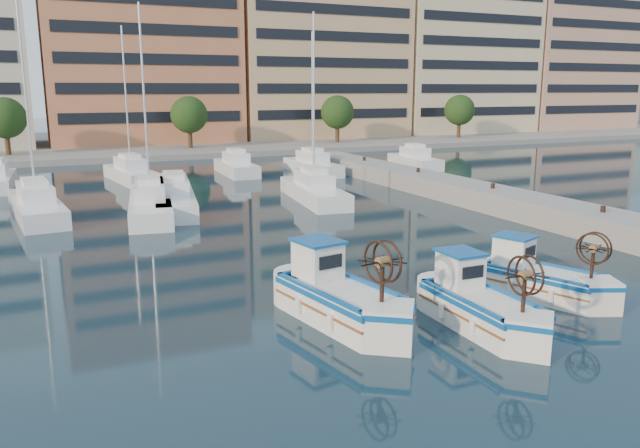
{
  "coord_description": "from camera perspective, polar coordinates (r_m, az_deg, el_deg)",
  "views": [
    {
      "loc": [
        -11.5,
        -15.07,
        7.01
      ],
      "look_at": [
        -1.04,
        7.92,
        1.5
      ],
      "focal_mm": 35.0,
      "sensor_mm": 36.0,
      "label": 1
    }
  ],
  "objects": [
    {
      "name": "fishing_boat_a",
      "position": [
        19.16,
        1.68,
        -6.54
      ],
      "size": [
        2.71,
        4.91,
        2.98
      ],
      "rotation": [
        0.0,
        0.0,
        0.17
      ],
      "color": "white",
      "rests_on": "ground"
    },
    {
      "name": "hill_east",
      "position": [
        196.57,
        26.33,
        9.0
      ],
      "size": [
        160.0,
        160.0,
        50.0
      ],
      "primitive_type": "cone",
      "color": "slate",
      "rests_on": "ground"
    },
    {
      "name": "ground",
      "position": [
        20.2,
        12.21,
        -8.28
      ],
      "size": [
        300.0,
        300.0,
        0.0
      ],
      "primitive_type": "plane",
      "color": "#182F3E",
      "rests_on": "ground"
    },
    {
      "name": "yacht_marina",
      "position": [
        43.39,
        -12.97,
        3.4
      ],
      "size": [
        41.01,
        23.01,
        11.5
      ],
      "color": "white",
      "rests_on": "ground"
    },
    {
      "name": "quay",
      "position": [
        34.25,
        21.85,
        0.62
      ],
      "size": [
        3.0,
        60.0,
        1.2
      ],
      "primitive_type": "cube",
      "color": "gray",
      "rests_on": "ground"
    },
    {
      "name": "fishing_boat_b",
      "position": [
        19.31,
        14.34,
        -7.05
      ],
      "size": [
        1.79,
        4.3,
        2.67
      ],
      "rotation": [
        0.0,
        0.0,
        -0.01
      ],
      "color": "white",
      "rests_on": "ground"
    },
    {
      "name": "waterfront",
      "position": [
        82.85,
        -10.29,
        14.94
      ],
      "size": [
        180.0,
        40.0,
        25.6
      ],
      "color": "gray",
      "rests_on": "ground"
    },
    {
      "name": "fishing_boat_c",
      "position": [
        22.64,
        19.33,
        -4.58
      ],
      "size": [
        2.97,
        4.23,
        2.55
      ],
      "rotation": [
        0.0,
        0.0,
        0.37
      ],
      "color": "white",
      "rests_on": "ground"
    }
  ]
}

